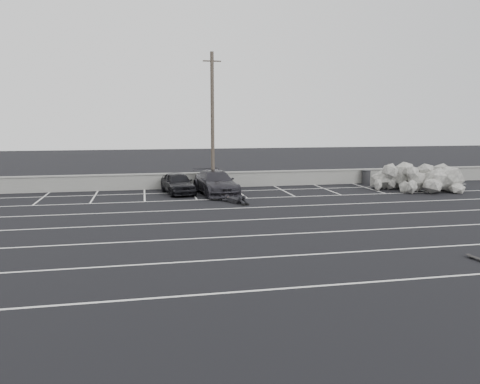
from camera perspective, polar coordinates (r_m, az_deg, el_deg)
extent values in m
plane|color=black|center=(19.01, 3.85, -5.23)|extent=(120.00, 120.00, 0.00)
cube|color=gray|center=(32.42, -2.73, 1.46)|extent=(50.00, 0.35, 1.00)
cube|color=gray|center=(32.36, -2.74, 2.37)|extent=(50.00, 0.45, 0.08)
cube|color=silver|center=(13.57, 10.73, -11.10)|extent=(36.00, 0.10, 0.01)
cube|color=silver|center=(16.24, 6.69, -7.68)|extent=(36.00, 0.10, 0.01)
cube|color=silver|center=(19.01, 3.85, -5.22)|extent=(36.00, 0.10, 0.01)
cube|color=silver|center=(21.84, 1.76, -3.38)|extent=(36.00, 0.10, 0.01)
cube|color=silver|center=(24.71, 0.15, -1.96)|extent=(36.00, 0.10, 0.01)
cube|color=silver|center=(27.61, -1.12, -0.84)|extent=(36.00, 0.10, 0.01)
cube|color=silver|center=(30.53, -2.14, 0.07)|extent=(36.00, 0.10, 0.01)
cube|color=silver|center=(30.24, -23.00, -0.70)|extent=(0.10, 5.00, 0.01)
cube|color=silver|center=(29.79, -17.34, -0.53)|extent=(0.10, 5.00, 0.01)
cube|color=silver|center=(29.63, -11.56, -0.36)|extent=(0.10, 5.00, 0.01)
cube|color=silver|center=(29.78, -5.78, -0.18)|extent=(0.10, 5.00, 0.01)
cube|color=silver|center=(30.22, -0.12, -0.01)|extent=(0.10, 5.00, 0.01)
cube|color=silver|center=(30.96, 5.33, 0.16)|extent=(0.10, 5.00, 0.01)
cube|color=silver|center=(31.95, 10.49, 0.32)|extent=(0.10, 5.00, 0.01)
cube|color=silver|center=(33.19, 15.29, 0.46)|extent=(0.10, 5.00, 0.01)
cube|color=silver|center=(34.65, 19.73, 0.59)|extent=(0.10, 5.00, 0.01)
imported|color=black|center=(29.81, -7.60, 1.10)|extent=(2.27, 4.20, 1.36)
imported|color=#25242A|center=(29.23, -2.96, 1.13)|extent=(2.67, 5.28, 1.47)
cylinder|color=#4C4238|center=(31.31, -3.38, 8.54)|extent=(0.24, 0.24, 9.00)
cube|color=#4C4238|center=(31.54, -3.44, 15.65)|extent=(1.20, 0.08, 0.08)
cylinder|color=#27272A|center=(35.32, 15.12, 1.73)|extent=(0.79, 0.79, 0.96)
cylinder|color=#27272A|center=(35.27, 15.16, 2.54)|extent=(0.88, 0.88, 0.05)
cube|color=black|center=(17.45, 26.94, -7.19)|extent=(0.27, 0.70, 0.02)
cube|color=#27272A|center=(17.60, 26.39, -7.12)|extent=(0.15, 0.06, 0.04)
cylinder|color=black|center=(17.55, 26.19, -7.22)|extent=(0.03, 0.05, 0.05)
cylinder|color=black|center=(17.67, 26.57, -7.14)|extent=(0.03, 0.05, 0.05)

